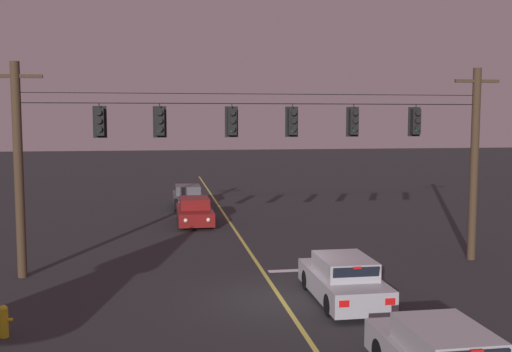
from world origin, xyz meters
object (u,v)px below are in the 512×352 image
object	(u,v)px
traffic_light_right_inner	(293,122)
car_oncoming_lead	(195,212)
traffic_light_leftmost	(99,122)
traffic_light_left_inner	(160,122)
traffic_light_far_right	(416,122)
car_oncoming_trailing	(188,197)
car_waiting_near_lane	(343,280)
traffic_light_rightmost	(354,122)
fire_hydrant	(4,320)
traffic_light_centre	(232,122)

from	to	relation	value
traffic_light_right_inner	car_oncoming_lead	distance (m)	11.35
traffic_light_leftmost	traffic_light_left_inner	bearing A→B (deg)	0.00
traffic_light_far_right	car_oncoming_trailing	xyz separation A→B (m)	(-7.98, 15.82, -4.79)
car_waiting_near_lane	traffic_light_right_inner	bearing A→B (deg)	98.15
traffic_light_far_right	car_oncoming_trailing	distance (m)	18.36
car_waiting_near_lane	car_oncoming_trailing	world-z (taller)	same
car_waiting_near_lane	car_oncoming_lead	xyz separation A→B (m)	(-3.73, 14.21, -0.00)
traffic_light_right_inner	traffic_light_leftmost	bearing A→B (deg)	180.00
traffic_light_rightmost	traffic_light_far_right	xyz separation A→B (m)	(2.46, 0.00, 0.00)
traffic_light_left_inner	fire_hydrant	size ratio (longest dim) A/B	1.45
traffic_light_left_inner	traffic_light_rightmost	bearing A→B (deg)	0.00
traffic_light_centre	car_oncoming_lead	bearing A→B (deg)	94.96
traffic_light_leftmost	car_waiting_near_lane	distance (m)	9.97
traffic_light_rightmost	traffic_light_far_right	world-z (taller)	same
car_oncoming_trailing	traffic_light_right_inner	bearing A→B (deg)	-78.65
traffic_light_centre	car_waiting_near_lane	xyz separation A→B (m)	(2.88, -4.40, -4.79)
traffic_light_right_inner	car_waiting_near_lane	size ratio (longest dim) A/B	0.28
traffic_light_far_right	car_oncoming_trailing	world-z (taller)	traffic_light_far_right
car_waiting_near_lane	fire_hydrant	xyz separation A→B (m)	(-9.44, -1.57, -0.21)
traffic_light_left_inner	car_waiting_near_lane	xyz separation A→B (m)	(5.46, -4.40, -4.79)
car_waiting_near_lane	car_oncoming_lead	bearing A→B (deg)	104.69
traffic_light_far_right	fire_hydrant	world-z (taller)	traffic_light_far_right
car_waiting_near_lane	traffic_light_leftmost	bearing A→B (deg)	149.74
traffic_light_right_inner	traffic_light_centre	bearing A→B (deg)	180.00
traffic_light_leftmost	fire_hydrant	bearing A→B (deg)	-107.58
traffic_light_leftmost	car_oncoming_trailing	xyz separation A→B (m)	(3.74, 15.82, -4.79)
traffic_light_leftmost	car_oncoming_trailing	distance (m)	16.95
traffic_light_right_inner	car_oncoming_trailing	bearing A→B (deg)	101.35
traffic_light_rightmost	fire_hydrant	xyz separation A→B (m)	(-11.16, -5.97, -5.00)
traffic_light_far_right	car_oncoming_lead	size ratio (longest dim) A/B	0.28
traffic_light_right_inner	car_oncoming_lead	world-z (taller)	traffic_light_right_inner
traffic_light_far_right	car_oncoming_trailing	size ratio (longest dim) A/B	0.28
traffic_light_rightmost	car_oncoming_trailing	distance (m)	17.43
traffic_light_centre	traffic_light_far_right	xyz separation A→B (m)	(7.05, 0.00, 0.00)
traffic_light_left_inner	traffic_light_right_inner	distance (m)	4.83
traffic_light_rightmost	traffic_light_far_right	bearing A→B (deg)	0.00
car_oncoming_trailing	traffic_light_centre	bearing A→B (deg)	-86.63
traffic_light_rightmost	car_oncoming_trailing	xyz separation A→B (m)	(-5.52, 15.82, -4.79)
traffic_light_centre	traffic_light_rightmost	world-z (taller)	same
traffic_light_centre	traffic_light_leftmost	bearing A→B (deg)	180.00
traffic_light_left_inner	traffic_light_far_right	size ratio (longest dim) A/B	1.00
traffic_light_rightmost	fire_hydrant	size ratio (longest dim) A/B	1.45
fire_hydrant	car_oncoming_trailing	bearing A→B (deg)	75.51
traffic_light_leftmost	traffic_light_left_inner	size ratio (longest dim) A/B	1.00
traffic_light_leftmost	traffic_light_rightmost	size ratio (longest dim) A/B	1.00
traffic_light_right_inner	car_oncoming_trailing	size ratio (longest dim) A/B	0.28
car_oncoming_lead	car_waiting_near_lane	bearing A→B (deg)	-75.31
traffic_light_right_inner	fire_hydrant	bearing A→B (deg)	-145.86
traffic_light_left_inner	traffic_light_centre	size ratio (longest dim) A/B	1.00
traffic_light_left_inner	traffic_light_right_inner	world-z (taller)	same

